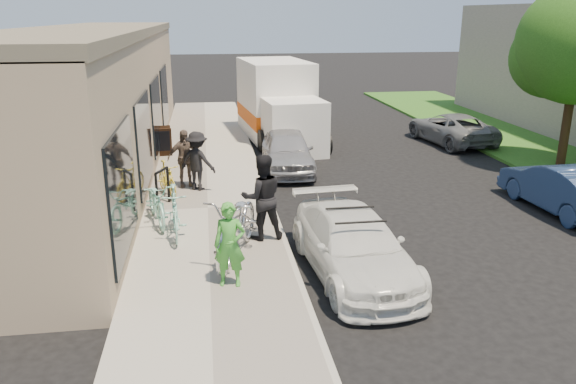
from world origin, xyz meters
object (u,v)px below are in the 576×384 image
moving_truck (278,106)px  tandem_bike (238,225)px  man_standing (262,197)px  bystander_b (184,158)px  sandwich_board (162,141)px  cruiser_bike_b (157,202)px  far_car_blue (562,188)px  cruiser_bike_a (175,212)px  sedan_silver (287,151)px  bystander_a (197,161)px  cruiser_bike_c (167,179)px  far_car_gray (451,128)px  bike_rack (162,184)px  median_tree (576,48)px  woman_rider (230,245)px  sedan_white (353,245)px

moving_truck → tandem_bike: bearing=-107.2°
man_standing → bystander_b: bearing=-73.3°
tandem_bike → man_standing: (0.56, 0.87, 0.24)m
sandwich_board → cruiser_bike_b: 6.28m
far_car_blue → cruiser_bike_a: 9.20m
sedan_silver → bystander_a: 3.37m
sedan_silver → man_standing: man_standing is taller
cruiser_bike_c → far_car_blue: bearing=-32.3°
sandwich_board → far_car_blue: size_ratio=0.26×
tandem_bike → cruiser_bike_b: bearing=146.9°
cruiser_bike_a → far_car_gray: bearing=36.0°
bike_rack → far_car_gray: 11.84m
sandwich_board → bystander_a: bystander_a is taller
median_tree → bystander_a: (-11.16, -1.18, -2.70)m
man_standing → cruiser_bike_b: bearing=-35.7°
woman_rider → cruiser_bike_a: bearing=122.8°
sedan_white → far_car_blue: (5.89, 2.68, 0.01)m
sandwich_board → cruiser_bike_a: cruiser_bike_a is taller
bystander_a → median_tree: bearing=-142.3°
sandwich_board → cruiser_bike_a: size_ratio=0.55×
bike_rack → sedan_white: sedan_white is taller
sedan_white → man_standing: size_ratio=2.30×
bystander_a → moving_truck: bearing=-83.0°
cruiser_bike_a → bystander_a: size_ratio=1.10×
cruiser_bike_c → bystander_a: size_ratio=0.94×
bystander_b → sedan_silver: bearing=14.7°
far_car_blue → cruiser_bike_c: (-9.50, 2.14, 0.00)m
bystander_a → bystander_b: bearing=-15.9°
cruiser_bike_c → bystander_b: bystander_b is taller
bystander_b → man_standing: bearing=-81.0°
median_tree → woman_rider: size_ratio=3.70×
woman_rider → cruiser_bike_a: size_ratio=0.86×
moving_truck → median_tree: (8.18, -5.32, 2.33)m
median_tree → cruiser_bike_b: size_ratio=3.00×
cruiser_bike_b → sedan_white: bearing=-51.6°
bike_rack → far_car_gray: bearing=31.7°
sandwich_board → cruiser_bike_c: bearing=-91.5°
sandwich_board → cruiser_bike_a: (0.71, -7.13, 0.03)m
sandwich_board → woman_rider: 9.72m
moving_truck → bystander_b: size_ratio=3.98×
sandwich_board → cruiser_bike_c: sandwich_board is taller
moving_truck → far_car_gray: size_ratio=1.53×
tandem_bike → cruiser_bike_c: bearing=129.9°
cruiser_bike_b → median_tree: bearing=2.5°
median_tree → far_car_blue: bearing=-123.0°
bike_rack → man_standing: (2.17, -2.38, 0.33)m
sedan_silver → bystander_a: size_ratio=2.36×
tandem_bike → man_standing: bearing=76.3°
far_car_gray → bystander_b: bystander_b is taller
sedan_white → tandem_bike: tandem_bike is taller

